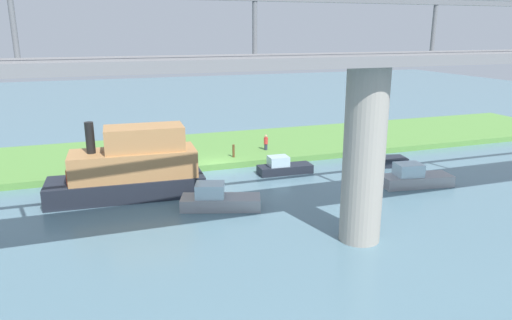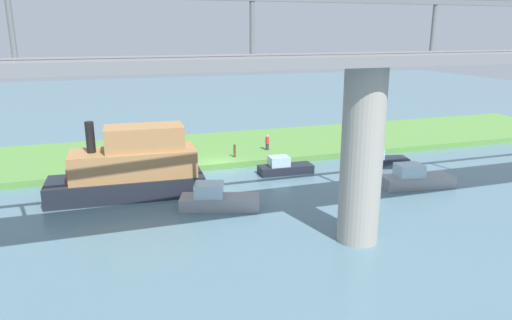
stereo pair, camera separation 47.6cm
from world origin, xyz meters
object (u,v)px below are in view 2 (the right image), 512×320
object	(u,v)px
mooring_post	(235,151)
motorboat_red	(284,167)
bridge_pylon	(362,157)
riverboat_paddlewheel	(415,178)
skiff_small	(377,160)
motorboat_white	(217,199)
pontoon_yellow	(131,168)
person_on_bank	(267,142)

from	to	relation	value
mooring_post	motorboat_red	size ratio (longest dim) A/B	0.25
bridge_pylon	mooring_post	distance (m)	17.40
riverboat_paddlewheel	skiff_small	xyz separation A→B (m)	(-0.25, -5.35, -0.05)
motorboat_white	skiff_small	bearing A→B (deg)	-161.30
bridge_pylon	motorboat_white	world-z (taller)	bridge_pylon
pontoon_yellow	motorboat_white	distance (m)	6.59
motorboat_red	skiff_small	size ratio (longest dim) A/B	0.87
bridge_pylon	riverboat_paddlewheel	bearing A→B (deg)	-142.30
motorboat_white	mooring_post	bearing A→B (deg)	-112.01
motorboat_red	skiff_small	bearing A→B (deg)	175.21
riverboat_paddlewheel	motorboat_white	distance (m)	14.55
mooring_post	skiff_small	xyz separation A→B (m)	(-10.79, 4.93, -0.48)
mooring_post	pontoon_yellow	bearing A→B (deg)	32.76
skiff_small	riverboat_paddlewheel	bearing A→B (deg)	87.28
person_on_bank	pontoon_yellow	size ratio (longest dim) A/B	0.13
pontoon_yellow	person_on_bank	bearing A→B (deg)	-149.85
skiff_small	person_on_bank	bearing A→B (deg)	-41.10
person_on_bank	motorboat_white	size ratio (longest dim) A/B	0.26
motorboat_red	motorboat_white	distance (m)	8.87
motorboat_white	riverboat_paddlewheel	bearing A→B (deg)	178.65
pontoon_yellow	riverboat_paddlewheel	distance (m)	20.01
riverboat_paddlewheel	person_on_bank	bearing A→B (deg)	-58.96
motorboat_red	mooring_post	bearing A→B (deg)	-56.68
riverboat_paddlewheel	motorboat_white	size ratio (longest dim) A/B	1.00
pontoon_yellow	motorboat_white	world-z (taller)	pontoon_yellow
motorboat_red	bridge_pylon	bearing A→B (deg)	86.15
bridge_pylon	motorboat_red	xyz separation A→B (m)	(-0.85, -12.66, -4.14)
bridge_pylon	person_on_bank	bearing A→B (deg)	-94.74
motorboat_red	riverboat_paddlewheel	bearing A→B (deg)	142.09
mooring_post	skiff_small	size ratio (longest dim) A/B	0.22
person_on_bank	motorboat_white	bearing A→B (deg)	56.69
mooring_post	riverboat_paddlewheel	bearing A→B (deg)	135.70
pontoon_yellow	motorboat_red	world-z (taller)	pontoon_yellow
person_on_bank	motorboat_red	bearing A→B (deg)	83.30
person_on_bank	riverboat_paddlewheel	world-z (taller)	person_on_bank
person_on_bank	motorboat_white	world-z (taller)	person_on_bank
pontoon_yellow	mooring_post	bearing A→B (deg)	-147.24
bridge_pylon	skiff_small	bearing A→B (deg)	-126.40
mooring_post	skiff_small	distance (m)	11.87
person_on_bank	motorboat_white	xyz separation A→B (m)	(7.49, 11.39, -0.61)
bridge_pylon	pontoon_yellow	world-z (taller)	bridge_pylon
person_on_bank	pontoon_yellow	world-z (taller)	pontoon_yellow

